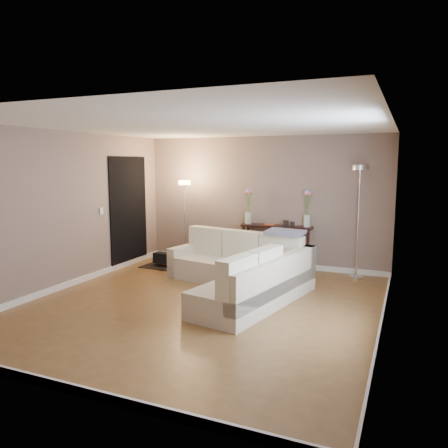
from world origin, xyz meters
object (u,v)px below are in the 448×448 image
at_px(console_table, 272,244).
at_px(floor_lamp_lit, 185,206).
at_px(floor_lamp_unlit, 359,199).
at_px(sectional_sofa, 242,271).

distance_m(console_table, floor_lamp_lit, 1.94).
relative_size(console_table, floor_lamp_unlit, 0.69).
distance_m(sectional_sofa, floor_lamp_unlit, 2.50).
bearing_deg(floor_lamp_lit, sectional_sofa, -37.56).
relative_size(floor_lamp_lit, floor_lamp_unlit, 0.84).
bearing_deg(sectional_sofa, console_table, 90.98).
bearing_deg(console_table, floor_lamp_lit, -167.74).
xyz_separation_m(console_table, floor_lamp_unlit, (1.64, -0.20, 0.96)).
xyz_separation_m(sectional_sofa, console_table, (-0.03, 1.76, 0.16)).
relative_size(console_table, floor_lamp_lit, 0.82).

